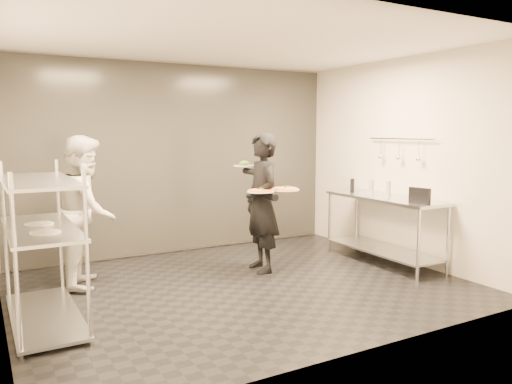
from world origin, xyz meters
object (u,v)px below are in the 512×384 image
chef (87,211)px  bottle_dark (352,186)px  prep_counter (384,218)px  waiter (262,203)px  bottle_green (371,188)px  salad_plate (244,164)px  pass_rack (41,242)px  pizza_plate_near (260,191)px  pos_monitor (420,196)px  pizza_plate_far (285,189)px  bottle_clear (388,189)px

chef → bottle_dark: chef is taller
bottle_dark → prep_counter: bearing=-81.0°
waiter → bottle_green: size_ratio=7.84×
salad_plate → bottle_dark: size_ratio=1.43×
prep_counter → waiter: size_ratio=1.01×
pass_rack → bottle_dark: (4.24, 0.57, 0.25)m
waiter → bottle_green: waiter is taller
pizza_plate_near → bottle_dark: (1.70, 0.29, -0.06)m
bottle_dark → pos_monitor: bearing=-91.3°
chef → pizza_plate_near: bearing=-93.2°
pizza_plate_near → bottle_dark: bearing=9.6°
waiter → salad_plate: (-0.09, 0.31, 0.48)m
pass_rack → pizza_plate_far: pass_rack is taller
chef → pos_monitor: (3.61, -1.70, 0.14)m
chef → pizza_plate_far: (2.29, -0.73, 0.20)m
waiter → salad_plate: size_ratio=6.21×
chef → bottle_dark: size_ratio=8.78×
chef → bottle_green: size_ratio=7.74×
bottle_clear → pizza_plate_near: bearing=169.6°
prep_counter → waiter: bearing=163.8°
pizza_plate_near → bottle_green: bearing=-4.3°
pizza_plate_near → bottle_green: size_ratio=1.47×
bottle_green → salad_plate: bearing=158.7°
prep_counter → bottle_green: bearing=123.9°
pizza_plate_near → salad_plate: size_ratio=1.17×
prep_counter → salad_plate: (-1.74, 0.79, 0.74)m
salad_plate → pos_monitor: bearing=-43.0°
waiter → bottle_clear: (1.67, -0.53, 0.14)m
waiter → bottle_clear: size_ratio=8.17×
pizza_plate_near → bottle_green: bottle_green is taller
pizza_plate_near → salad_plate: 0.59m
chef → pizza_plate_far: 2.41m
bottle_green → bottle_clear: 0.24m
pizza_plate_far → salad_plate: salad_plate is taller
pizza_plate_far → bottle_dark: bottle_dark is taller
bottle_clear → bottle_dark: bearing=99.7°
waiter → bottle_clear: waiter is taller
pass_rack → bottle_dark: pass_rack is taller
salad_plate → pos_monitor: salad_plate is taller
waiter → pizza_plate_near: 0.31m
bottle_green → bottle_dark: bottle_green is taller
waiter → pizza_plate_far: waiter is taller
chef → salad_plate: (1.99, -0.19, 0.49)m
bottle_clear → pass_rack: bearing=179.3°
bottle_dark → salad_plate: bearing=172.3°
pizza_plate_far → pos_monitor: size_ratio=1.28×
pizza_plate_far → salad_plate: size_ratio=1.24×
salad_plate → bottle_green: (1.64, -0.64, -0.34)m
salad_plate → bottle_green: salad_plate is taller
chef → pos_monitor: chef is taller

